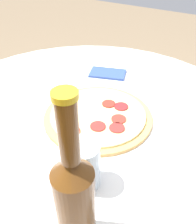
{
  "coord_description": "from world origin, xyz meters",
  "views": [
    {
      "loc": [
        -0.31,
        0.46,
        1.2
      ],
      "look_at": [
        -0.03,
        -0.01,
        0.78
      ],
      "focal_mm": 40.0,
      "sensor_mm": 36.0,
      "label": 1
    }
  ],
  "objects": [
    {
      "name": "table",
      "position": [
        0.0,
        0.0,
        0.56
      ],
      "size": [
        1.04,
        1.04,
        0.76
      ],
      "color": "white",
      "rests_on": "ground_plane"
    },
    {
      "name": "drinking_glass",
      "position": [
        -0.12,
        0.19,
        0.81
      ],
      "size": [
        0.07,
        0.07,
        0.11
      ],
      "color": "#ADBCC6",
      "rests_on": "table"
    },
    {
      "name": "beer_bottle",
      "position": [
        -0.17,
        0.29,
        0.87
      ],
      "size": [
        0.06,
        0.06,
        0.3
      ],
      "color": "#563314",
      "rests_on": "table"
    },
    {
      "name": "napkin",
      "position": [
        0.07,
        -0.25,
        0.76
      ],
      "size": [
        0.15,
        0.11,
        0.01
      ],
      "color": "#334C99",
      "rests_on": "table"
    },
    {
      "name": "pizza",
      "position": [
        -0.03,
        -0.01,
        0.77
      ],
      "size": [
        0.3,
        0.3,
        0.02
      ],
      "color": "tan",
      "rests_on": "table"
    }
  ]
}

